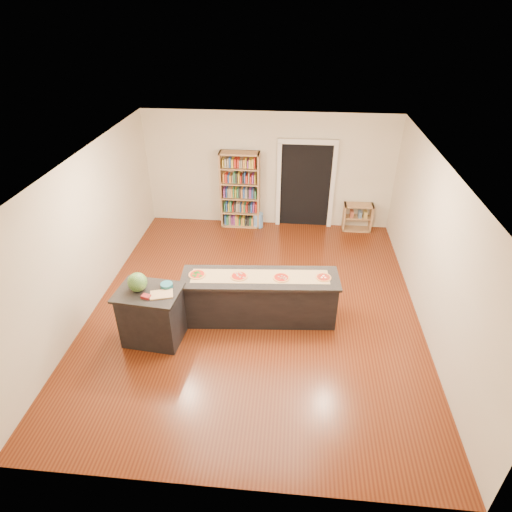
# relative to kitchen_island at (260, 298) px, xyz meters

# --- Properties ---
(room) EXTENTS (6.00, 7.00, 2.80)m
(room) POSITION_rel_kitchen_island_xyz_m (-0.12, 0.31, 0.95)
(room) COLOR beige
(room) RESTS_ON ground
(doorway) EXTENTS (1.40, 0.09, 2.21)m
(doorway) POSITION_rel_kitchen_island_xyz_m (0.78, 3.78, 0.75)
(doorway) COLOR black
(doorway) RESTS_ON room
(kitchen_island) EXTENTS (2.72, 0.74, 0.90)m
(kitchen_island) POSITION_rel_kitchen_island_xyz_m (0.00, 0.00, 0.00)
(kitchen_island) COLOR black
(kitchen_island) RESTS_ON ground
(side_counter) EXTENTS (1.01, 0.74, 1.00)m
(side_counter) POSITION_rel_kitchen_island_xyz_m (-1.73, -0.72, 0.05)
(side_counter) COLOR black
(side_counter) RESTS_ON ground
(bookshelf) EXTENTS (0.95, 0.34, 1.90)m
(bookshelf) POSITION_rel_kitchen_island_xyz_m (-0.80, 3.59, 0.50)
(bookshelf) COLOR tan
(bookshelf) RESTS_ON ground
(low_shelf) EXTENTS (0.69, 0.30, 0.69)m
(low_shelf) POSITION_rel_kitchen_island_xyz_m (2.10, 3.61, -0.10)
(low_shelf) COLOR tan
(low_shelf) RESTS_ON ground
(waste_bin) EXTENTS (0.25, 0.25, 0.37)m
(waste_bin) POSITION_rel_kitchen_island_xyz_m (-0.35, 3.55, -0.27)
(waste_bin) COLOR #6195D8
(waste_bin) RESTS_ON ground
(kraft_paper) EXTENTS (2.39, 0.60, 0.00)m
(kraft_paper) POSITION_rel_kitchen_island_xyz_m (-0.00, 0.01, 0.45)
(kraft_paper) COLOR #9F8152
(kraft_paper) RESTS_ON kitchen_island
(watermelon) EXTENTS (0.31, 0.31, 0.31)m
(watermelon) POSITION_rel_kitchen_island_xyz_m (-1.89, -0.70, 0.71)
(watermelon) COLOR #144214
(watermelon) RESTS_ON side_counter
(cutting_board) EXTENTS (0.40, 0.32, 0.02)m
(cutting_board) POSITION_rel_kitchen_island_xyz_m (-1.49, -0.80, 0.56)
(cutting_board) COLOR tan
(cutting_board) RESTS_ON side_counter
(package_red) EXTENTS (0.15, 0.13, 0.05)m
(package_red) POSITION_rel_kitchen_island_xyz_m (-1.71, -0.89, 0.57)
(package_red) COLOR maroon
(package_red) RESTS_ON side_counter
(package_teal) EXTENTS (0.20, 0.20, 0.07)m
(package_teal) POSITION_rel_kitchen_island_xyz_m (-1.46, -0.59, 0.59)
(package_teal) COLOR #195966
(package_teal) RESTS_ON side_counter
(pizza_a) EXTENTS (0.30, 0.30, 0.02)m
(pizza_a) POSITION_rel_kitchen_island_xyz_m (-1.09, -0.04, 0.46)
(pizza_a) COLOR tan
(pizza_a) RESTS_ON kitchen_island
(pizza_b) EXTENTS (0.32, 0.32, 0.02)m
(pizza_b) POSITION_rel_kitchen_island_xyz_m (-0.36, -0.03, 0.46)
(pizza_b) COLOR tan
(pizza_b) RESTS_ON kitchen_island
(pizza_c) EXTENTS (0.29, 0.29, 0.02)m
(pizza_c) POSITION_rel_kitchen_island_xyz_m (0.36, -0.00, 0.46)
(pizza_c) COLOR tan
(pizza_c) RESTS_ON kitchen_island
(pizza_d) EXTENTS (0.26, 0.26, 0.02)m
(pizza_d) POSITION_rel_kitchen_island_xyz_m (1.08, 0.07, 0.46)
(pizza_d) COLOR tan
(pizza_d) RESTS_ON kitchen_island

